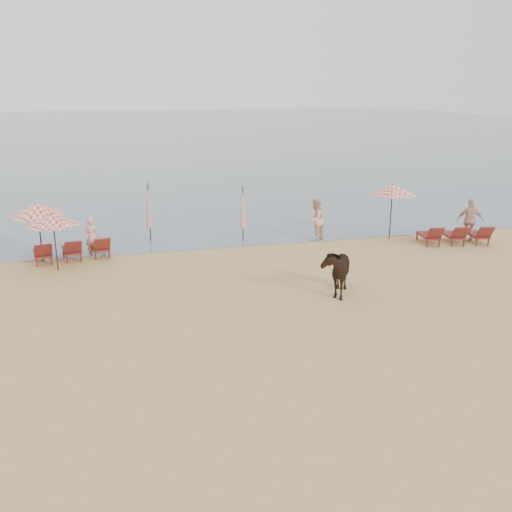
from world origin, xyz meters
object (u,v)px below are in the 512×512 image
(beachgoer_left, at_px, (92,237))
(beachgoer_right_a, at_px, (315,220))
(umbrella_open_left_b, at_px, (37,209))
(cow, at_px, (336,270))
(beachgoer_right_b, at_px, (470,220))
(lounger_cluster_right, at_px, (455,234))
(umbrella_closed_left, at_px, (149,206))
(lounger_cluster_left, at_px, (72,249))
(umbrella_open_right, at_px, (393,189))
(umbrella_closed_right, at_px, (243,208))
(umbrella_open_left_a, at_px, (53,220))

(beachgoer_left, distance_m, beachgoer_right_a, 9.44)
(umbrella_open_left_b, height_order, cow, umbrella_open_left_b)
(umbrella_open_left_b, height_order, beachgoer_right_b, umbrella_open_left_b)
(umbrella_open_left_b, relative_size, cow, 1.25)
(umbrella_open_left_b, bearing_deg, lounger_cluster_right, -19.23)
(umbrella_closed_left, distance_m, beachgoer_right_b, 13.95)
(lounger_cluster_left, height_order, umbrella_open_right, umbrella_open_right)
(umbrella_open_left_b, bearing_deg, beachgoer_left, -8.37)
(umbrella_open_left_b, relative_size, umbrella_closed_right, 1.00)
(lounger_cluster_right, height_order, beachgoer_left, beachgoer_left)
(lounger_cluster_right, xyz_separation_m, beachgoer_left, (-15.05, 1.88, 0.39))
(umbrella_closed_right, height_order, beachgoer_right_b, umbrella_closed_right)
(umbrella_open_left_a, relative_size, cow, 1.11)
(umbrella_open_left_b, bearing_deg, beachgoer_right_b, -18.17)
(cow, bearing_deg, umbrella_closed_right, 126.11)
(beachgoer_right_b, bearing_deg, umbrella_closed_right, 7.87)
(umbrella_open_left_a, height_order, umbrella_closed_right, umbrella_closed_right)
(lounger_cluster_right, xyz_separation_m, umbrella_open_right, (-2.31, 1.48, 1.81))
(umbrella_closed_right, distance_m, cow, 7.39)
(umbrella_open_left_a, distance_m, cow, 10.30)
(umbrella_open_right, bearing_deg, umbrella_closed_left, 150.80)
(lounger_cluster_left, height_order, umbrella_open_left_a, umbrella_open_left_a)
(umbrella_closed_left, bearing_deg, lounger_cluster_left, -147.30)
(lounger_cluster_left, bearing_deg, umbrella_open_right, -10.44)
(beachgoer_right_a, bearing_deg, umbrella_closed_right, -53.03)
(beachgoer_right_a, xyz_separation_m, beachgoer_right_b, (6.46, -1.80, 0.00))
(umbrella_open_left_b, xyz_separation_m, beachgoer_right_a, (11.34, 0.34, -1.14))
(umbrella_open_left_b, distance_m, beachgoer_left, 2.28)
(beachgoer_left, bearing_deg, beachgoer_right_a, -159.62)
(umbrella_open_left_a, distance_m, umbrella_closed_right, 7.99)
(umbrella_open_left_b, xyz_separation_m, cow, (9.69, -6.12, -1.27))
(umbrella_open_left_b, bearing_deg, beachgoer_right_a, -11.75)
(umbrella_open_right, relative_size, beachgoer_right_b, 1.31)
(umbrella_closed_left, relative_size, beachgoer_right_b, 1.36)
(umbrella_open_left_a, relative_size, umbrella_closed_left, 0.83)
(lounger_cluster_right, distance_m, cow, 8.50)
(umbrella_closed_left, bearing_deg, umbrella_open_right, -12.03)
(umbrella_closed_right, bearing_deg, umbrella_closed_left, 167.54)
(lounger_cluster_right, relative_size, beachgoer_right_a, 1.61)
(umbrella_closed_right, bearing_deg, cow, -78.75)
(beachgoer_right_a, relative_size, beachgoer_right_b, 1.00)
(beachgoer_right_a, height_order, beachgoer_right_b, beachgoer_right_b)
(umbrella_open_left_a, bearing_deg, beachgoer_left, 40.02)
(beachgoer_left, bearing_deg, umbrella_open_left_a, 69.32)
(beachgoer_right_a, bearing_deg, umbrella_open_left_a, -30.37)
(lounger_cluster_left, xyz_separation_m, umbrella_open_left_a, (-0.47, -1.25, 1.50))
(umbrella_open_left_a, bearing_deg, cow, -37.97)
(lounger_cluster_left, relative_size, lounger_cluster_right, 1.00)
(lounger_cluster_left, distance_m, umbrella_closed_right, 7.30)
(lounger_cluster_right, distance_m, umbrella_open_left_a, 16.37)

